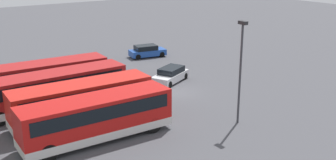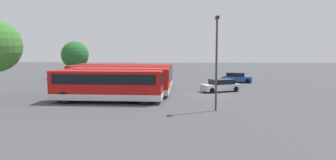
{
  "view_description": "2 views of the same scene",
  "coord_description": "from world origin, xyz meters",
  "px_view_note": "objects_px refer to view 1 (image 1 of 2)",
  "views": [
    {
      "loc": [
        -28.06,
        19.97,
        11.87
      ],
      "look_at": [
        -1.99,
        1.97,
        1.93
      ],
      "focal_mm": 43.39,
      "sensor_mm": 36.0,
      "label": 1
    },
    {
      "loc": [
        -33.08,
        2.68,
        5.05
      ],
      "look_at": [
        2.92,
        4.66,
        1.25
      ],
      "focal_mm": 33.25,
      "sensor_mm": 36.0,
      "label": 2
    }
  ],
  "objects_px": {
    "bus_single_deck_fourth": "(39,78)",
    "lamp_post_tall": "(241,65)",
    "bus_single_deck_near_end": "(97,117)",
    "car_hatchback_silver": "(147,51)",
    "bus_single_deck_second": "(82,101)",
    "car_small_green": "(171,75)",
    "bus_single_deck_third": "(53,89)"
  },
  "relations": [
    {
      "from": "bus_single_deck_second",
      "to": "bus_single_deck_fourth",
      "type": "xyz_separation_m",
      "value": [
        7.27,
        0.86,
        0.0
      ]
    },
    {
      "from": "bus_single_deck_second",
      "to": "car_hatchback_silver",
      "type": "height_order",
      "value": "bus_single_deck_second"
    },
    {
      "from": "bus_single_deck_fourth",
      "to": "car_small_green",
      "type": "relative_size",
      "value": 2.56
    },
    {
      "from": "lamp_post_tall",
      "to": "bus_single_deck_second",
      "type": "bearing_deg",
      "value": 54.16
    },
    {
      "from": "car_hatchback_silver",
      "to": "car_small_green",
      "type": "bearing_deg",
      "value": 160.9
    },
    {
      "from": "bus_single_deck_near_end",
      "to": "lamp_post_tall",
      "type": "relative_size",
      "value": 1.37
    },
    {
      "from": "bus_single_deck_near_end",
      "to": "bus_single_deck_fourth",
      "type": "height_order",
      "value": "same"
    },
    {
      "from": "car_small_green",
      "to": "lamp_post_tall",
      "type": "bearing_deg",
      "value": 171.64
    },
    {
      "from": "bus_single_deck_near_end",
      "to": "car_hatchback_silver",
      "type": "relative_size",
      "value": 2.28
    },
    {
      "from": "bus_single_deck_fourth",
      "to": "lamp_post_tall",
      "type": "xyz_separation_m",
      "value": [
        -13.91,
        -10.05,
        2.78
      ]
    },
    {
      "from": "car_hatchback_silver",
      "to": "car_small_green",
      "type": "distance_m",
      "value": 10.25
    },
    {
      "from": "bus_single_deck_near_end",
      "to": "lamp_post_tall",
      "type": "bearing_deg",
      "value": -108.74
    },
    {
      "from": "bus_single_deck_near_end",
      "to": "car_small_green",
      "type": "height_order",
      "value": "bus_single_deck_near_end"
    },
    {
      "from": "bus_single_deck_near_end",
      "to": "lamp_post_tall",
      "type": "height_order",
      "value": "lamp_post_tall"
    },
    {
      "from": "car_small_green",
      "to": "bus_single_deck_second",
      "type": "bearing_deg",
      "value": 111.31
    },
    {
      "from": "bus_single_deck_fourth",
      "to": "car_hatchback_silver",
      "type": "relative_size",
      "value": 2.66
    },
    {
      "from": "bus_single_deck_second",
      "to": "bus_single_deck_third",
      "type": "distance_m",
      "value": 3.86
    },
    {
      "from": "bus_single_deck_third",
      "to": "bus_single_deck_fourth",
      "type": "bearing_deg",
      "value": 0.91
    },
    {
      "from": "bus_single_deck_second",
      "to": "car_small_green",
      "type": "distance_m",
      "value": 11.61
    },
    {
      "from": "car_small_green",
      "to": "lamp_post_tall",
      "type": "relative_size",
      "value": 0.63
    },
    {
      "from": "car_hatchback_silver",
      "to": "car_small_green",
      "type": "height_order",
      "value": "same"
    },
    {
      "from": "car_hatchback_silver",
      "to": "bus_single_deck_fourth",
      "type": "bearing_deg",
      "value": 113.81
    },
    {
      "from": "bus_single_deck_near_end",
      "to": "bus_single_deck_second",
      "type": "distance_m",
      "value": 3.41
    },
    {
      "from": "bus_single_deck_second",
      "to": "car_small_green",
      "type": "height_order",
      "value": "bus_single_deck_second"
    },
    {
      "from": "bus_single_deck_near_end",
      "to": "bus_single_deck_fourth",
      "type": "distance_m",
      "value": 10.66
    },
    {
      "from": "bus_single_deck_near_end",
      "to": "car_small_green",
      "type": "xyz_separation_m",
      "value": [
        7.59,
        -11.18,
        -0.92
      ]
    },
    {
      "from": "bus_single_deck_near_end",
      "to": "car_hatchback_silver",
      "type": "bearing_deg",
      "value": -40.08
    },
    {
      "from": "bus_single_deck_third",
      "to": "car_hatchback_silver",
      "type": "bearing_deg",
      "value": -55.91
    },
    {
      "from": "bus_single_deck_near_end",
      "to": "bus_single_deck_third",
      "type": "bearing_deg",
      "value": 3.27
    },
    {
      "from": "car_small_green",
      "to": "lamp_post_tall",
      "type": "xyz_separation_m",
      "value": [
        -10.84,
        1.59,
        3.7
      ]
    },
    {
      "from": "lamp_post_tall",
      "to": "bus_single_deck_fourth",
      "type": "bearing_deg",
      "value": 35.86
    },
    {
      "from": "bus_single_deck_third",
      "to": "car_small_green",
      "type": "bearing_deg",
      "value": -87.88
    }
  ]
}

